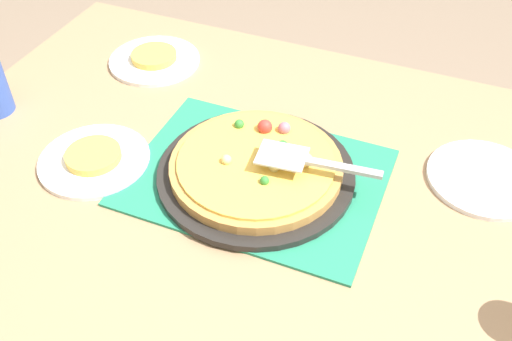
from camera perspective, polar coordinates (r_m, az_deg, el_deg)
dining_table at (r=1.21m, az=0.00°, el=-4.50°), size 1.40×1.00×0.75m
placemat at (r=1.13m, az=0.00°, el=-0.63°), size 0.48×0.36×0.01m
pizza_pan at (r=1.12m, az=0.00°, el=-0.26°), size 0.38×0.38×0.01m
pizza at (r=1.11m, az=0.09°, el=0.57°), size 0.33×0.33×0.05m
plate_near_left at (r=1.20m, az=-15.49°, el=0.96°), size 0.22×0.22×0.01m
plate_far_right at (r=1.48m, az=-9.87°, el=10.54°), size 0.22×0.22×0.01m
plate_side at (r=1.21m, az=21.43°, el=-0.72°), size 0.22×0.22×0.01m
served_slice_left at (r=1.20m, az=-15.61°, el=1.42°), size 0.11×0.11×0.02m
served_slice_right at (r=1.47m, az=-9.93°, el=10.96°), size 0.11×0.11×0.02m
pizza_server at (r=1.07m, az=5.04°, el=0.96°), size 0.23×0.08×0.01m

